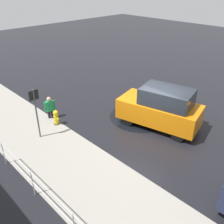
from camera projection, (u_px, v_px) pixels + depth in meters
name	position (u px, v px, depth m)	size (l,w,h in m)	color
ground_plane	(147.00, 131.00, 12.06)	(60.00, 60.00, 0.00)	black
kerb_strip	(78.00, 173.00, 9.47)	(24.00, 3.20, 0.04)	gray
moving_hatchback	(161.00, 108.00, 11.94)	(4.18, 2.54, 2.06)	orange
fire_hydrant	(56.00, 118.00, 12.38)	(0.42, 0.31, 0.80)	gold
pedestrian	(50.00, 107.00, 12.82)	(0.31, 0.56, 1.22)	#1E8C4C
metal_railing	(51.00, 198.00, 7.47)	(6.85, 0.04, 1.05)	#B7BABF
sign_post	(36.00, 107.00, 10.82)	(0.07, 0.44, 2.40)	#4C4C51
puddle_patch	(140.00, 117.00, 13.27)	(3.18, 3.18, 0.01)	black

